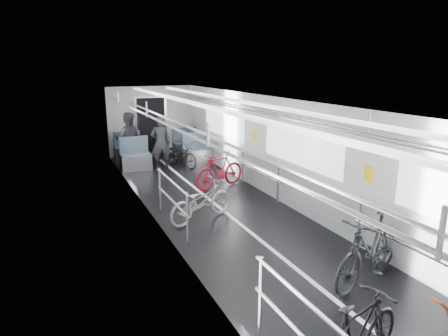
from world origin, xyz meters
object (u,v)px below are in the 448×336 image
object	(u,v)px
person_standing	(161,143)
person_seated	(129,139)
bike_aisle	(180,154)
bike_left_far	(201,201)
bike_right_far	(220,170)
bike_right_near	(370,249)

from	to	relation	value
person_standing	person_seated	distance (m)	1.13
bike_aisle	bike_left_far	bearing A→B (deg)	-121.64
bike_right_far	bike_aisle	xyz separation A→B (m)	(-0.25, 2.52, -0.05)
bike_right_near	person_standing	xyz separation A→B (m)	(-0.97, 7.72, 0.28)
bike_right_near	bike_aisle	distance (m)	7.73
bike_aisle	person_standing	distance (m)	0.73
bike_left_far	bike_aisle	world-z (taller)	bike_aisle
bike_left_far	bike_right_near	world-z (taller)	bike_right_near
bike_left_far	person_standing	distance (m)	4.50
bike_left_far	person_seated	world-z (taller)	person_seated
bike_aisle	person_standing	world-z (taller)	person_standing
person_standing	person_seated	world-z (taller)	person_seated
bike_right_near	person_seated	xyz separation A→B (m)	(-1.80, 8.49, 0.31)
bike_left_far	bike_right_far	world-z (taller)	bike_right_far
bike_right_far	person_standing	world-z (taller)	person_standing
person_seated	bike_left_far	bearing A→B (deg)	113.06
bike_right_near	bike_right_far	distance (m)	5.20
bike_left_far	bike_aisle	size ratio (longest dim) A/B	1.00
person_standing	person_seated	size ratio (longest dim) A/B	0.96
bike_aisle	person_seated	size ratio (longest dim) A/B	0.94
bike_left_far	bike_right_far	bearing A→B (deg)	-52.23
bike_right_far	bike_right_near	bearing A→B (deg)	-15.71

